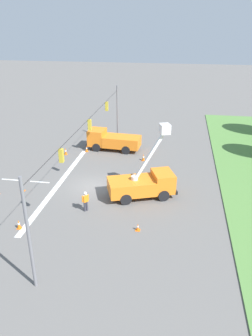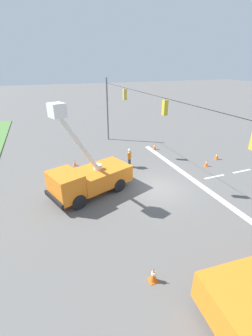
# 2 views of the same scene
# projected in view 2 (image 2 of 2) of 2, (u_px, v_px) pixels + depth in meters

# --- Properties ---
(ground_plane) EXTENTS (200.00, 200.00, 0.00)m
(ground_plane) POSITION_uv_depth(u_px,v_px,m) (158.00, 188.00, 17.04)
(ground_plane) COLOR #605E5B
(lane_markings) EXTENTS (17.60, 15.25, 0.01)m
(lane_markings) POSITION_uv_depth(u_px,v_px,m) (209.00, 178.00, 18.59)
(lane_markings) COLOR silver
(lane_markings) RESTS_ON ground
(signal_gantry) EXTENTS (26.20, 0.33, 7.20)m
(signal_gantry) POSITION_uv_depth(u_px,v_px,m) (162.00, 131.00, 15.17)
(signal_gantry) COLOR slate
(signal_gantry) RESTS_ON ground
(utility_truck_bucket_lift) EXTENTS (4.39, 6.39, 6.59)m
(utility_truck_bucket_lift) POSITION_uv_depth(u_px,v_px,m) (88.00, 177.00, 15.78)
(utility_truck_bucket_lift) COLOR orange
(utility_truck_bucket_lift) RESTS_ON ground
(road_worker) EXTENTS (0.51, 0.48, 1.77)m
(road_worker) POSITION_uv_depth(u_px,v_px,m) (129.00, 157.00, 20.11)
(road_worker) COLOR #383842
(road_worker) RESTS_ON ground
(traffic_cone_foreground_left) EXTENTS (0.36, 0.36, 0.60)m
(traffic_cone_foreground_left) POSITION_uv_depth(u_px,v_px,m) (75.00, 163.00, 20.67)
(traffic_cone_foreground_left) COLOR orange
(traffic_cone_foreground_left) RESTS_ON ground
(traffic_cone_foreground_right) EXTENTS (0.36, 0.36, 0.79)m
(traffic_cone_foreground_right) POSITION_uv_depth(u_px,v_px,m) (153.00, 274.00, 9.62)
(traffic_cone_foreground_right) COLOR orange
(traffic_cone_foreground_right) RESTS_ON ground
(traffic_cone_mid_right) EXTENTS (0.36, 0.36, 0.74)m
(traffic_cone_mid_right) POSITION_uv_depth(u_px,v_px,m) (217.00, 156.00, 22.03)
(traffic_cone_mid_right) COLOR orange
(traffic_cone_mid_right) RESTS_ON ground
(traffic_cone_near_bucket) EXTENTS (0.36, 0.36, 0.74)m
(traffic_cone_near_bucket) POSITION_uv_depth(u_px,v_px,m) (155.00, 146.00, 24.56)
(traffic_cone_near_bucket) COLOR orange
(traffic_cone_near_bucket) RESTS_ON ground
(traffic_cone_lane_edge_b) EXTENTS (0.36, 0.36, 0.64)m
(traffic_cone_lane_edge_b) POSITION_uv_depth(u_px,v_px,m) (207.00, 163.00, 20.58)
(traffic_cone_lane_edge_b) COLOR orange
(traffic_cone_lane_edge_b) RESTS_ON ground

